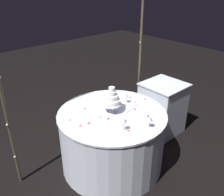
{
  "coord_description": "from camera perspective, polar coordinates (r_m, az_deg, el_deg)",
  "views": [
    {
      "loc": [
        -1.64,
        -1.82,
        2.17
      ],
      "look_at": [
        0.0,
        0.0,
        0.94
      ],
      "focal_mm": 39.5,
      "sensor_mm": 36.0,
      "label": 1
    }
  ],
  "objects": [
    {
      "name": "rose_petal_1",
      "position": [
        2.74,
        -9.72,
        -5.04
      ],
      "size": [
        0.03,
        0.02,
        0.0
      ],
      "primitive_type": "ellipsoid",
      "rotation": [
        0.0,
        0.0,
        3.42
      ],
      "color": "#C61951",
      "rests_on": "main_table"
    },
    {
      "name": "rose_petal_12",
      "position": [
        2.92,
        5.35,
        -2.61
      ],
      "size": [
        0.04,
        0.05,
        0.0
      ],
      "primitive_type": "ellipsoid",
      "rotation": [
        0.0,
        0.0,
        4.1
      ],
      "color": "#C61951",
      "rests_on": "main_table"
    },
    {
      "name": "rose_petal_14",
      "position": [
        3.03,
        2.25,
        -1.35
      ],
      "size": [
        0.03,
        0.03,
        0.0
      ],
      "primitive_type": "ellipsoid",
      "rotation": [
        0.0,
        0.0,
        4.1
      ],
      "color": "#C61951",
      "rests_on": "main_table"
    },
    {
      "name": "rose_petal_11",
      "position": [
        2.72,
        -0.85,
        -4.83
      ],
      "size": [
        0.05,
        0.04,
        0.0
      ],
      "primitive_type": "ellipsoid",
      "rotation": [
        0.0,
        0.0,
        3.68
      ],
      "color": "#C61951",
      "rests_on": "main_table"
    },
    {
      "name": "rose_petal_9",
      "position": [
        2.69,
        3.07,
        -5.27
      ],
      "size": [
        0.04,
        0.04,
        0.0
      ],
      "primitive_type": "ellipsoid",
      "rotation": [
        0.0,
        0.0,
        5.35
      ],
      "color": "#C61951",
      "rests_on": "main_table"
    },
    {
      "name": "rose_petal_13",
      "position": [
        2.8,
        8.34,
        -4.16
      ],
      "size": [
        0.04,
        0.04,
        0.0
      ],
      "primitive_type": "ellipsoid",
      "rotation": [
        0.0,
        0.0,
        0.52
      ],
      "color": "#C61951",
      "rests_on": "main_table"
    },
    {
      "name": "rose_petal_10",
      "position": [
        3.18,
        4.26,
        0.07
      ],
      "size": [
        0.03,
        0.03,
        0.0
      ],
      "primitive_type": "ellipsoid",
      "rotation": [
        0.0,
        0.0,
        0.19
      ],
      "color": "#C61951",
      "rests_on": "main_table"
    },
    {
      "name": "tiered_cake",
      "position": [
        2.78,
        -0.07,
        -0.35
      ],
      "size": [
        0.22,
        0.22,
        0.31
      ],
      "color": "silver",
      "rests_on": "main_table"
    },
    {
      "name": "decorative_arch",
      "position": [
        2.94,
        -6.57,
        11.23
      ],
      "size": [
        2.05,
        0.06,
        2.13
      ],
      "color": "#473D2D",
      "rests_on": "ground"
    },
    {
      "name": "rose_petal_5",
      "position": [
        2.75,
        -2.68,
        -4.44
      ],
      "size": [
        0.03,
        0.03,
        0.0
      ],
      "primitive_type": "ellipsoid",
      "rotation": [
        0.0,
        0.0,
        0.6
      ],
      "color": "#C61951",
      "rests_on": "main_table"
    },
    {
      "name": "rose_petal_4",
      "position": [
        3.08,
        5.45,
        -0.96
      ],
      "size": [
        0.03,
        0.03,
        0.0
      ],
      "primitive_type": "ellipsoid",
      "rotation": [
        0.0,
        0.0,
        0.83
      ],
      "color": "#C61951",
      "rests_on": "main_table"
    },
    {
      "name": "rose_petal_2",
      "position": [
        3.2,
        1.3,
        0.3
      ],
      "size": [
        0.05,
        0.05,
        0.0
      ],
      "primitive_type": "ellipsoid",
      "rotation": [
        0.0,
        0.0,
        0.95
      ],
      "color": "#C61951",
      "rests_on": "main_table"
    },
    {
      "name": "rose_petal_3",
      "position": [
        2.66,
        -5.4,
        -5.82
      ],
      "size": [
        0.05,
        0.04,
        0.0
      ],
      "primitive_type": "ellipsoid",
      "rotation": [
        0.0,
        0.0,
        3.56
      ],
      "color": "#C61951",
      "rests_on": "main_table"
    },
    {
      "name": "main_table",
      "position": [
        3.04,
        0.0,
        -9.54
      ],
      "size": [
        1.26,
        1.26,
        0.74
      ],
      "color": "silver",
      "rests_on": "ground"
    },
    {
      "name": "rose_petal_6",
      "position": [
        2.53,
        3.83,
        -7.54
      ],
      "size": [
        0.03,
        0.04,
        0.0
      ],
      "primitive_type": "ellipsoid",
      "rotation": [
        0.0,
        0.0,
        2.16
      ],
      "color": "#C61951",
      "rests_on": "main_table"
    },
    {
      "name": "side_table",
      "position": [
        3.74,
        11.54,
        -2.27
      ],
      "size": [
        0.56,
        0.56,
        0.78
      ],
      "color": "silver",
      "rests_on": "ground"
    },
    {
      "name": "rose_petal_0",
      "position": [
        2.93,
        -6.31,
        -2.46
      ],
      "size": [
        0.04,
        0.04,
        0.0
      ],
      "primitive_type": "ellipsoid",
      "rotation": [
        0.0,
        0.0,
        5.78
      ],
      "color": "#C61951",
      "rests_on": "main_table"
    },
    {
      "name": "cake_knife",
      "position": [
        2.91,
        4.3,
        -2.64
      ],
      "size": [
        0.29,
        0.09,
        0.01
      ],
      "color": "silver",
      "rests_on": "main_table"
    },
    {
      "name": "wine_glass_0",
      "position": [
        2.55,
        8.67,
        -4.81
      ],
      "size": [
        0.07,
        0.07,
        0.14
      ],
      "color": "silver",
      "rests_on": "main_table"
    },
    {
      "name": "rose_petal_8",
      "position": [
        2.62,
        -7.32,
        -6.42
      ],
      "size": [
        0.03,
        0.02,
        0.0
      ],
      "primitive_type": "ellipsoid",
      "rotation": [
        0.0,
        0.0,
        0.07
      ],
      "color": "#C61951",
      "rests_on": "main_table"
    },
    {
      "name": "rose_petal_7",
      "position": [
        3.17,
        7.73,
        -0.21
      ],
      "size": [
        0.04,
        0.04,
        0.0
      ],
      "primitive_type": "ellipsoid",
      "rotation": [
        0.0,
        0.0,
        4.27
      ],
      "color": "#C61951",
      "rests_on": "main_table"
    },
    {
      "name": "wine_glass_2",
      "position": [
        3.01,
        3.3,
        0.57
      ],
      "size": [
        0.06,
        0.06,
        0.14
      ],
      "color": "silver",
      "rests_on": "main_table"
    },
    {
      "name": "wine_glass_1",
      "position": [
        2.47,
        2.74,
        -5.3
      ],
      "size": [
        0.06,
        0.06,
        0.16
      ],
      "color": "silver",
      "rests_on": "main_table"
    },
    {
      "name": "ground_plane",
      "position": [
        3.27,
        0.0,
        -14.82
      ],
      "size": [
        12.0,
        12.0,
        0.0
      ],
      "primitive_type": "plane",
      "color": "black"
    }
  ]
}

